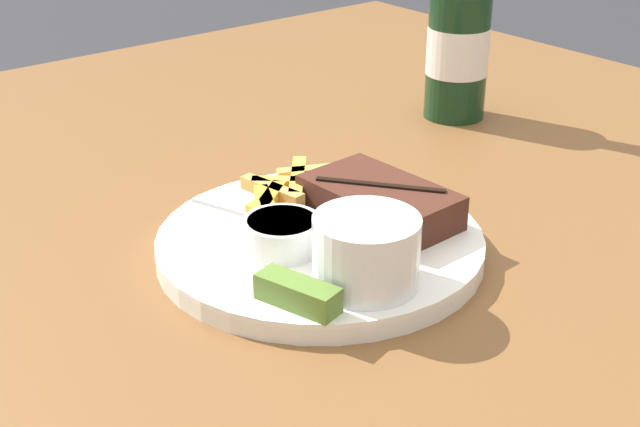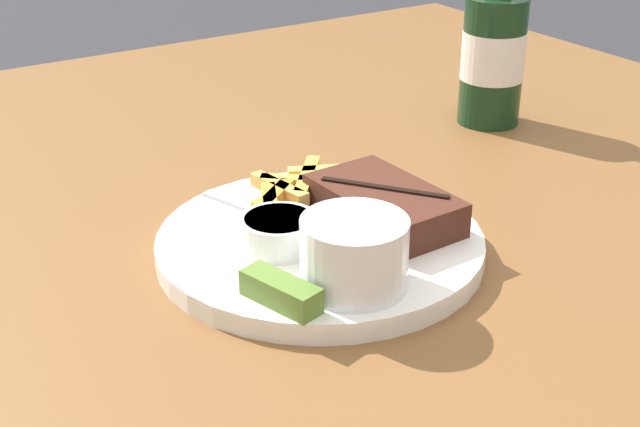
# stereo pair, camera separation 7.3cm
# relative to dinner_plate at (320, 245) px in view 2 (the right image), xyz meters

# --- Properties ---
(dining_table) EXTENTS (1.37, 1.38, 0.76)m
(dining_table) POSITION_rel_dinner_plate_xyz_m (0.00, 0.00, -0.07)
(dining_table) COLOR brown
(dining_table) RESTS_ON ground_plane
(dinner_plate) EXTENTS (0.27, 0.27, 0.02)m
(dinner_plate) POSITION_rel_dinner_plate_xyz_m (0.00, 0.00, 0.00)
(dinner_plate) COLOR white
(dinner_plate) RESTS_ON dining_table
(steak_portion) EXTENTS (0.13, 0.08, 0.03)m
(steak_portion) POSITION_rel_dinner_plate_xyz_m (0.01, 0.06, 0.02)
(steak_portion) COLOR #472319
(steak_portion) RESTS_ON dinner_plate
(fries_pile) EXTENTS (0.10, 0.13, 0.02)m
(fries_pile) POSITION_rel_dinner_plate_xyz_m (-0.06, 0.01, 0.02)
(fries_pile) COLOR gold
(fries_pile) RESTS_ON dinner_plate
(coleslaw_cup) EXTENTS (0.08, 0.08, 0.05)m
(coleslaw_cup) POSITION_rel_dinner_plate_xyz_m (0.08, -0.02, 0.04)
(coleslaw_cup) COLOR white
(coleslaw_cup) RESTS_ON dinner_plate
(dipping_sauce_cup) EXTENTS (0.06, 0.06, 0.03)m
(dipping_sauce_cup) POSITION_rel_dinner_plate_xyz_m (-0.00, -0.04, 0.02)
(dipping_sauce_cup) COLOR silver
(dipping_sauce_cup) RESTS_ON dinner_plate
(pickle_spear) EXTENTS (0.07, 0.04, 0.02)m
(pickle_spear) POSITION_rel_dinner_plate_xyz_m (0.08, -0.08, 0.02)
(pickle_spear) COLOR #567A2D
(pickle_spear) RESTS_ON dinner_plate
(fork_utensil) EXTENTS (0.13, 0.05, 0.00)m
(fork_utensil) POSITION_rel_dinner_plate_xyz_m (-0.07, -0.02, 0.01)
(fork_utensil) COLOR #B7B7BC
(fork_utensil) RESTS_ON dinner_plate
(knife_utensil) EXTENTS (0.05, 0.17, 0.01)m
(knife_utensil) POSITION_rel_dinner_plate_xyz_m (-0.02, 0.03, 0.01)
(knife_utensil) COLOR #B7B7BC
(knife_utensil) RESTS_ON dinner_plate
(beer_bottle) EXTENTS (0.07, 0.07, 0.23)m
(beer_bottle) POSITION_rel_dinner_plate_xyz_m (-0.17, 0.34, 0.07)
(beer_bottle) COLOR #143319
(beer_bottle) RESTS_ON dining_table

